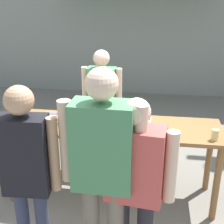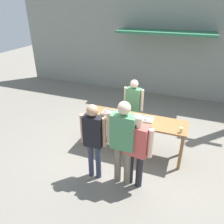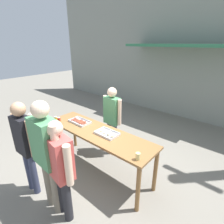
# 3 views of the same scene
# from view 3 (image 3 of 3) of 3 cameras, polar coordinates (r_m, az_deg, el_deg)

# --- Properties ---
(ground_plane) EXTENTS (24.00, 24.00, 0.00)m
(ground_plane) POSITION_cam_3_polar(r_m,az_deg,el_deg) (3.86, -4.32, -18.34)
(ground_plane) COLOR slate
(building_facade_back) EXTENTS (12.00, 1.11, 4.50)m
(building_facade_back) POSITION_cam_3_polar(r_m,az_deg,el_deg) (6.39, 22.62, 18.21)
(building_facade_back) COLOR gray
(building_facade_back) RESTS_ON ground
(serving_table) EXTENTS (2.37, 0.67, 0.91)m
(serving_table) POSITION_cam_3_polar(r_m,az_deg,el_deg) (3.40, -4.70, -8.07)
(serving_table) COLOR brown
(serving_table) RESTS_ON ground
(food_tray_sausages) EXTENTS (0.46, 0.27, 0.04)m
(food_tray_sausages) POSITION_cam_3_polar(r_m,az_deg,el_deg) (3.75, -10.48, -3.17)
(food_tray_sausages) COLOR silver
(food_tray_sausages) RESTS_ON serving_table
(food_tray_buns) EXTENTS (0.42, 0.28, 0.06)m
(food_tray_buns) POSITION_cam_3_polar(r_m,az_deg,el_deg) (3.22, -1.52, -7.03)
(food_tray_buns) COLOR silver
(food_tray_buns) RESTS_ON serving_table
(condiment_jar_mustard) EXTENTS (0.06, 0.06, 0.08)m
(condiment_jar_mustard) POSITION_cam_3_polar(r_m,az_deg,el_deg) (3.98, -17.85, -1.99)
(condiment_jar_mustard) COLOR gold
(condiment_jar_mustard) RESTS_ON serving_table
(condiment_jar_ketchup) EXTENTS (0.06, 0.06, 0.08)m
(condiment_jar_ketchup) POSITION_cam_3_polar(r_m,az_deg,el_deg) (3.91, -16.94, -2.28)
(condiment_jar_ketchup) COLOR #B22319
(condiment_jar_ketchup) RESTS_ON serving_table
(beer_cup) EXTENTS (0.07, 0.07, 0.11)m
(beer_cup) POSITION_cam_3_polar(r_m,az_deg,el_deg) (2.61, 8.45, -14.13)
(beer_cup) COLOR #DBC67A
(beer_cup) RESTS_ON serving_table
(person_server_behind_table) EXTENTS (0.52, 0.22, 1.60)m
(person_server_behind_table) POSITION_cam_3_polar(r_m,az_deg,el_deg) (3.92, -0.00, -1.04)
(person_server_behind_table) COLOR #333851
(person_server_behind_table) RESTS_ON ground
(person_customer_holding_hotdog) EXTENTS (0.53, 0.22, 1.67)m
(person_customer_holding_hotdog) POSITION_cam_3_polar(r_m,az_deg,el_deg) (3.16, -26.55, -8.56)
(person_customer_holding_hotdog) COLOR #333851
(person_customer_holding_hotdog) RESTS_ON ground
(person_customer_with_cup) EXTENTS (0.63, 0.29, 1.59)m
(person_customer_with_cup) POSITION_cam_3_polar(r_m,az_deg,el_deg) (2.58, -16.71, -16.12)
(person_customer_with_cup) COLOR #232328
(person_customer_with_cup) RESTS_ON ground
(person_customer_waiting_in_line) EXTENTS (0.66, 0.26, 1.81)m
(person_customer_waiting_in_line) POSITION_cam_3_polar(r_m,az_deg,el_deg) (2.67, -20.56, -11.62)
(person_customer_waiting_in_line) COLOR #756B5B
(person_customer_waiting_in_line) RESTS_ON ground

